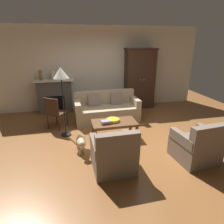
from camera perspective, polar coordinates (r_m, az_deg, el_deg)
The scene contains 16 objects.
ground_plane at distance 5.02m, azimuth 1.09°, elevation -7.31°, with size 9.60×9.60×0.00m, color brown.
back_wall at distance 7.03m, azimuth -3.83°, elevation 12.57°, with size 7.20×0.10×2.80m, color silver.
fireplace at distance 6.87m, azimuth -16.24°, elevation 4.57°, with size 1.26×0.48×1.12m.
armoire at distance 7.11m, azimuth 8.04°, elevation 9.61°, with size 1.06×0.57×2.08m.
couch at distance 6.00m, azimuth -1.64°, elevation 0.64°, with size 1.95×0.91×0.86m.
coffee_table at distance 4.88m, azimuth 0.63°, elevation -3.43°, with size 1.10×0.60×0.42m.
fruit_bowl at distance 4.87m, azimuth 0.26°, elevation -2.36°, with size 0.33×0.33×0.07m, color gold.
book_stack at distance 4.74m, azimuth -1.80°, elevation -2.95°, with size 0.26×0.20×0.08m.
mantel_vase_bronze at distance 6.75m, azimuth -20.09°, elevation 10.07°, with size 0.11×0.11×0.32m, color olive.
mantel_vase_cream at distance 6.72m, azimuth -16.82°, elevation 10.25°, with size 0.13×0.13×0.29m, color beige.
mantel_vase_jade at distance 6.71m, azimuth -15.24°, elevation 10.08°, with size 0.14×0.14×0.21m, color slate.
armchair_near_left at distance 3.71m, azimuth 0.51°, elevation -12.40°, with size 0.79×0.79×0.88m.
armchair_near_right at distance 4.32m, azimuth 23.48°, elevation -9.26°, with size 0.84×0.84×0.88m.
side_chair_wooden at distance 5.53m, azimuth -16.39°, elevation 0.24°, with size 0.61×0.61×0.90m.
floor_lamp at distance 4.80m, azimuth -14.63°, elevation 9.81°, with size 0.36×0.36×1.74m.
dog at distance 4.32m, azimuth -9.04°, elevation -8.74°, with size 0.22×0.57×0.39m.
Camera 1 is at (-1.06, -4.34, 2.31)m, focal length 31.35 mm.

